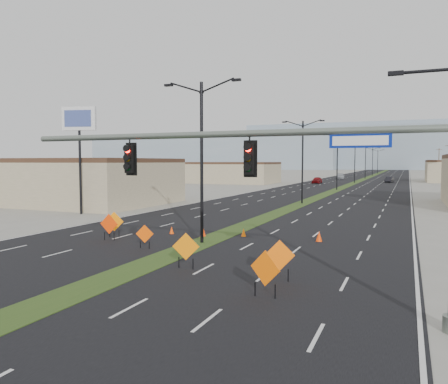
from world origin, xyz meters
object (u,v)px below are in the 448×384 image
at_px(cone_0, 203,232).
at_px(car_mid, 389,180).
at_px(car_far, 340,176).
at_px(construction_sign_1, 114,222).
at_px(construction_sign_4, 265,270).
at_px(construction_sign_5, 279,257).
at_px(construction_sign_0, 109,225).
at_px(streetlight_6, 378,161).
at_px(pole_sign_west, 79,126).
at_px(streetlight_0, 202,157).
at_px(streetlight_1, 303,159).
at_px(cone_3, 172,230).
at_px(streetlight_5, 373,161).
at_px(streetlight_2, 337,160).
at_px(construction_sign_3, 186,248).
at_px(streetlight_4, 365,161).
at_px(streetlight_3, 355,160).
at_px(cone_1, 244,233).
at_px(car_left, 317,180).
at_px(signal_mast, 302,171).
at_px(cone_2, 319,236).
at_px(construction_sign_2, 145,235).

bearing_deg(cone_0, car_mid, 84.35).
bearing_deg(car_far, construction_sign_1, -96.46).
xyz_separation_m(construction_sign_4, construction_sign_5, (-0.13, 2.45, -0.01)).
bearing_deg(construction_sign_0, car_far, 87.88).
height_order(streetlight_6, pole_sign_west, pole_sign_west).
bearing_deg(streetlight_0, streetlight_1, 90.00).
bearing_deg(cone_3, pole_sign_west, 154.01).
relative_size(streetlight_5, pole_sign_west, 0.96).
distance_m(car_mid, pole_sign_west, 84.17).
height_order(streetlight_0, streetlight_2, same).
height_order(construction_sign_4, cone_3, construction_sign_4).
bearing_deg(construction_sign_3, streetlight_4, 73.06).
distance_m(streetlight_3, cone_0, 82.02).
relative_size(cone_0, cone_1, 1.22).
height_order(streetlight_2, car_far, streetlight_2).
relative_size(streetlight_1, streetlight_6, 1.00).
xyz_separation_m(streetlight_0, car_left, (-7.79, 78.04, -4.65)).
bearing_deg(cone_3, construction_sign_1, -136.08).
bearing_deg(construction_sign_3, construction_sign_1, 127.82).
relative_size(streetlight_3, construction_sign_1, 5.76).
bearing_deg(construction_sign_4, streetlight_4, 112.48).
distance_m(streetlight_5, car_mid, 51.71).
xyz_separation_m(streetlight_5, streetlight_6, (0.00, 28.00, 0.00)).
bearing_deg(construction_sign_1, streetlight_0, -10.96).
height_order(streetlight_5, cone_0, streetlight_5).
bearing_deg(streetlight_3, construction_sign_5, -85.67).
bearing_deg(cone_3, streetlight_5, 88.55).
bearing_deg(cone_0, construction_sign_1, -154.37).
bearing_deg(streetlight_3, construction_sign_1, -94.30).
height_order(streetlight_3, cone_0, streetlight_3).
relative_size(construction_sign_0, cone_0, 2.54).
xyz_separation_m(signal_mast, streetlight_5, (-8.56, 150.00, 0.63)).
height_order(streetlight_2, pole_sign_west, pole_sign_west).
relative_size(streetlight_6, car_far, 1.86).
distance_m(car_mid, cone_3, 87.49).
height_order(cone_0, cone_2, same).
bearing_deg(cone_2, car_left, 100.97).
relative_size(car_left, construction_sign_2, 3.18).
height_order(construction_sign_0, construction_sign_3, construction_sign_0).
bearing_deg(pole_sign_west, cone_0, -37.22).
relative_size(streetlight_1, streetlight_3, 1.00).
height_order(streetlight_4, car_left, streetlight_4).
bearing_deg(car_left, streetlight_1, -79.62).
height_order(car_far, construction_sign_0, construction_sign_0).
distance_m(streetlight_4, cone_2, 108.93).
xyz_separation_m(cone_2, cone_3, (-10.17, -1.09, -0.07)).
xyz_separation_m(streetlight_2, cone_1, (1.58, -52.74, -5.14)).
distance_m(streetlight_6, cone_2, 164.82).
relative_size(construction_sign_5, cone_2, 2.60).
relative_size(streetlight_0, cone_1, 17.80).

